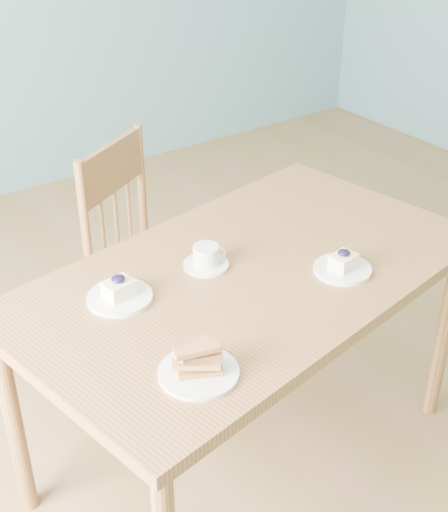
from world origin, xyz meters
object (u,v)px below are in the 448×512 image
object	(u,v)px
dining_chair	(150,260)
cheesecake_plate_far	(120,294)
dining_table	(248,291)
coffee_cup	(206,258)
biscotti_plate	(198,365)
cheesecake_plate_near	(343,266)

from	to	relation	value
dining_chair	cheesecake_plate_far	xyz separation A→B (m)	(-0.39, -0.54, 0.30)
dining_table	cheesecake_plate_far	size ratio (longest dim) A/B	8.41
cheesecake_plate_far	coffee_cup	bearing A→B (deg)	1.01
dining_table	coffee_cup	distance (m)	0.16
dining_table	biscotti_plate	bearing A→B (deg)	-151.32
biscotti_plate	dining_chair	bearing A→B (deg)	66.92
dining_chair	biscotti_plate	distance (m)	1.04
dining_table	cheesecake_plate_near	xyz separation A→B (m)	(0.22, -0.16, 0.09)
dining_chair	biscotti_plate	world-z (taller)	dining_chair
cheesecake_plate_near	coffee_cup	size ratio (longest dim) A/B	1.25
coffee_cup	cheesecake_plate_far	bearing A→B (deg)	-157.41
coffee_cup	biscotti_plate	distance (m)	0.48
cheesecake_plate_near	biscotti_plate	distance (m)	0.60
cheesecake_plate_far	biscotti_plate	bearing A→B (deg)	-89.74
cheesecake_plate_near	dining_chair	bearing A→B (deg)	104.20
cheesecake_plate_near	biscotti_plate	size ratio (longest dim) A/B	0.87
cheesecake_plate_far	biscotti_plate	xyz separation A→B (m)	(0.00, -0.38, 0.01)
biscotti_plate	coffee_cup	bearing A→B (deg)	53.46
dining_chair	coffee_cup	xyz separation A→B (m)	(-0.10, -0.53, 0.31)
cheesecake_plate_near	cheesecake_plate_far	bearing A→B (deg)	157.46
coffee_cup	cheesecake_plate_near	bearing A→B (deg)	-17.96
dining_chair	cheesecake_plate_near	size ratio (longest dim) A/B	5.43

